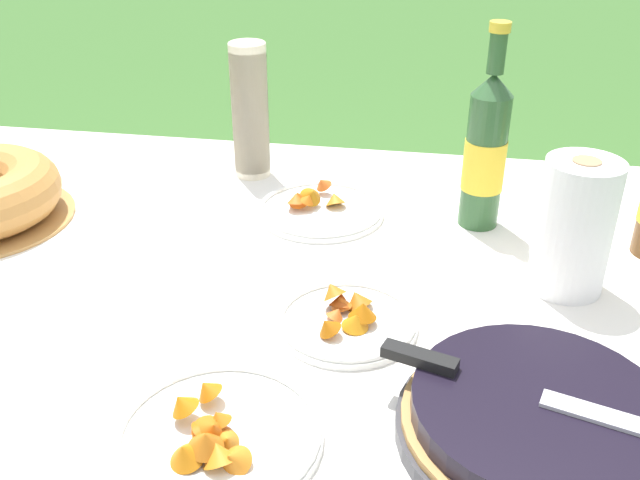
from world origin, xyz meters
TOP-DOWN VIEW (x-y plane):
  - garden_table at (0.00, 0.00)m, footprint 1.55×1.13m
  - tablecloth at (0.00, 0.00)m, footprint 1.56×1.14m
  - berry_tart at (0.42, -0.27)m, footprint 0.31×0.31m
  - serving_knife at (0.40, -0.27)m, footprint 0.37×0.13m
  - cup_stack at (-0.07, 0.40)m, footprint 0.07×0.07m
  - cider_bottle_green at (0.37, 0.25)m, footprint 0.07×0.07m
  - snack_plate_left at (0.08, -0.34)m, footprint 0.23×0.23m
  - snack_plate_right at (0.09, 0.24)m, footprint 0.23×0.23m
  - snack_plate_far at (0.19, -0.10)m, footprint 0.20×0.20m
  - paper_towel_roll at (0.50, 0.06)m, footprint 0.11×0.11m

SIDE VIEW (x-z plane):
  - garden_table at x=0.00m, z-range 0.29..0.97m
  - tablecloth at x=0.00m, z-range 0.62..0.73m
  - snack_plate_right at x=0.09m, z-range 0.67..0.73m
  - snack_plate_far at x=0.19m, z-range 0.67..0.73m
  - snack_plate_left at x=0.08m, z-range 0.68..0.73m
  - berry_tart at x=0.42m, z-range 0.69..0.75m
  - serving_knife at x=0.40m, z-range 0.75..0.76m
  - paper_towel_roll at x=0.50m, z-range 0.69..0.90m
  - cup_stack at x=-0.07m, z-range 0.69..0.96m
  - cider_bottle_green at x=0.37m, z-range 0.65..1.00m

